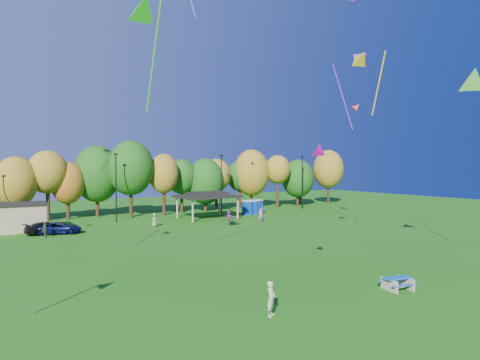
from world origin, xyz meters
TOP-DOWN VIEW (x-y plane):
  - ground at (0.00, 0.00)m, footprint 160.00×160.00m
  - tree_line at (-1.03, 45.51)m, footprint 93.57×10.55m
  - lamp_posts at (2.00, 40.00)m, footprint 64.50×0.25m
  - utility_building at (-10.00, 38.00)m, footprint 6.30×4.30m
  - pavilion at (14.00, 37.00)m, footprint 8.20×6.20m
  - porta_potties at (22.39, 38.03)m, footprint 3.75×1.95m
  - picnic_table at (7.51, 0.26)m, footprint 1.99×1.75m
  - kite_flyer at (-1.66, 0.72)m, footprint 0.76×0.70m
  - car_c at (-6.06, 33.72)m, footprint 5.06×3.45m
  - car_d at (-7.24, 34.40)m, footprint 4.87×2.73m
  - far_person_2 at (18.21, 29.90)m, footprint 0.75×0.57m
  - far_person_3 at (4.66, 33.18)m, footprint 0.77×0.96m
  - far_person_4 at (-7.78, 31.82)m, footprint 0.90×0.92m
  - far_person_5 at (13.80, 30.68)m, footprint 1.07×1.61m
  - kite_4 at (12.35, 7.63)m, footprint 1.83×3.37m
  - kite_5 at (15.64, 0.41)m, footprint 4.21×3.74m
  - kite_7 at (-5.19, 9.06)m, footprint 1.92×4.58m
  - kite_8 at (2.83, 2.19)m, footprint 1.44×1.40m
  - kite_9 at (29.81, 24.03)m, footprint 1.69×1.55m
  - kite_10 at (19.96, 15.00)m, footprint 1.92×4.99m

SIDE VIEW (x-z plane):
  - ground at x=0.00m, z-range 0.00..0.00m
  - picnic_table at x=7.51m, z-range 0.06..0.82m
  - car_c at x=-6.06m, z-range 0.00..1.29m
  - car_d at x=-7.24m, z-range 0.00..1.33m
  - far_person_4 at x=-7.78m, z-range 0.00..1.55m
  - far_person_5 at x=13.80m, z-range 0.00..1.67m
  - far_person_3 at x=4.66m, z-range 0.00..1.71m
  - kite_flyer at x=-1.66m, z-range 0.00..1.75m
  - far_person_2 at x=18.21m, z-range 0.00..1.83m
  - porta_potties at x=22.39m, z-range 0.01..2.19m
  - utility_building at x=-10.00m, z-range 0.01..3.26m
  - pavilion at x=14.00m, z-range 1.34..5.11m
  - lamp_posts at x=2.00m, z-range 0.36..9.45m
  - tree_line at x=-1.03m, z-range 0.34..11.49m
  - kite_8 at x=2.83m, z-range 7.94..9.10m
  - kite_5 at x=15.64m, z-range 9.81..17.57m
  - kite_9 at x=29.81m, z-range 14.68..16.05m
  - kite_4 at x=12.35m, z-range 13.33..18.86m
  - kite_7 at x=-5.19m, z-range 13.30..20.98m
  - kite_10 at x=19.96m, z-range 14.38..22.87m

